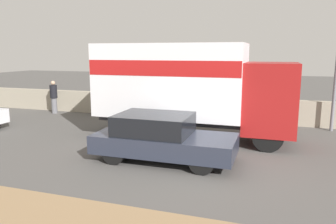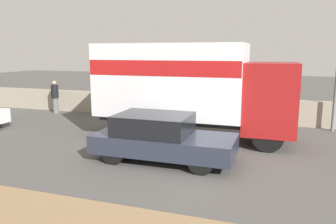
{
  "view_description": "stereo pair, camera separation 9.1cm",
  "coord_description": "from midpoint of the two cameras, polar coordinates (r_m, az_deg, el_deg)",
  "views": [
    {
      "loc": [
        2.52,
        -9.28,
        3.28
      ],
      "look_at": [
        -0.94,
        1.27,
        1.24
      ],
      "focal_mm": 35.0,
      "sensor_mm": 36.0,
      "label": 1
    },
    {
      "loc": [
        2.61,
        -9.25,
        3.28
      ],
      "look_at": [
        -0.94,
        1.27,
        1.24
      ],
      "focal_mm": 35.0,
      "sensor_mm": 36.0,
      "label": 2
    }
  ],
  "objects": [
    {
      "name": "pedestrian",
      "position": [
        18.76,
        -18.94,
        2.59
      ],
      "size": [
        0.38,
        0.38,
        1.76
      ],
      "color": "slate",
      "rests_on": "ground_plane"
    },
    {
      "name": "car_hatchback",
      "position": [
        10.01,
        -0.99,
        -4.43
      ],
      "size": [
        4.28,
        1.85,
        1.42
      ],
      "color": "#282D3D",
      "rests_on": "ground_plane"
    },
    {
      "name": "box_truck",
      "position": [
        12.44,
        3.54,
        4.94
      ],
      "size": [
        7.39,
        2.43,
        3.59
      ],
      "color": "maroon",
      "rests_on": "ground_plane"
    },
    {
      "name": "ground_plane",
      "position": [
        10.16,
        3.01,
        -8.46
      ],
      "size": [
        80.0,
        80.0,
        0.0
      ],
      "primitive_type": "plane",
      "color": "#514F4C"
    },
    {
      "name": "stone_wall_backdrop",
      "position": [
        15.97,
        9.1,
        0.53
      ],
      "size": [
        60.0,
        0.35,
        1.16
      ],
      "color": "#A39984",
      "rests_on": "ground_plane"
    }
  ]
}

